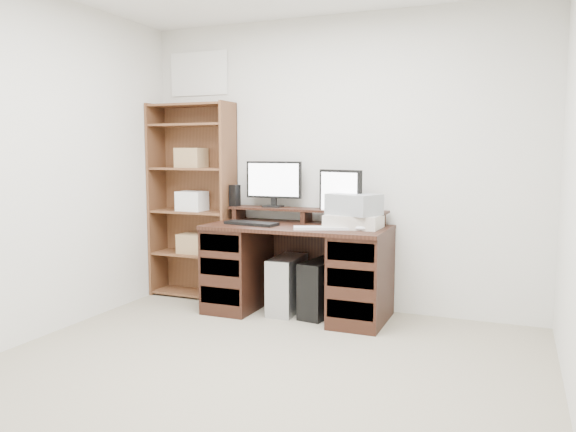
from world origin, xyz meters
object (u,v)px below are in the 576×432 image
Objects in this scene: desk at (298,268)px; monitor_small at (340,195)px; monitor_wide at (274,182)px; printer at (354,221)px; tower_black at (321,288)px; bookshelf at (193,199)px; tower_silver at (287,285)px.

monitor_small is (0.32, 0.13, 0.61)m from desk.
monitor_wide reaches higher than printer.
tower_black is (0.51, -0.21, -0.86)m from monitor_wide.
monitor_small is at bearing 49.28° from tower_black.
tower_silver is at bearing -10.84° from bookshelf.
desk is 1.26m from bookshelf.
desk is at bearing -163.68° from tower_black.
bookshelf is at bearing 173.54° from printer.
printer is at bearing 8.95° from tower_black.
monitor_wide is at bearing 133.28° from tower_silver.
printer is at bearing -6.71° from bookshelf.
printer is 0.90× the size of tower_silver.
tower_black is at bearing 0.42° from tower_silver.
desk is at bearing -10.44° from tower_silver.
printer is (0.15, -0.11, -0.20)m from monitor_small.
monitor_small reaches higher than tower_black.
tower_silver is at bearing -169.35° from tower_black.
desk is at bearing -135.43° from monitor_small.
monitor_wide reaches higher than monitor_small.
monitor_wide reaches higher than desk.
tower_silver is 0.30m from tower_black.
monitor_wide is at bearing 1.65° from bookshelf.
bookshelf is (-1.13, 0.21, 0.53)m from desk.
bookshelf reaches higher than tower_silver.
monitor_small is 0.94× the size of tower_black.
bookshelf reaches higher than desk.
tower_silver is (0.22, -0.22, -0.86)m from monitor_wide.
monitor_wide is at bearing 166.70° from tower_black.
monitor_small is 0.88m from tower_silver.
monitor_wide is 0.91m from tower_silver.
monitor_wide is at bearing -166.95° from monitor_small.
bookshelf is at bearing -179.07° from tower_black.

